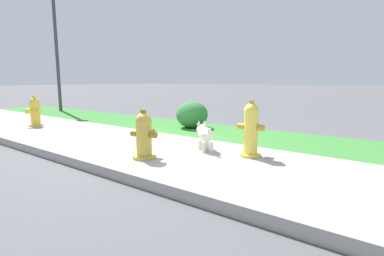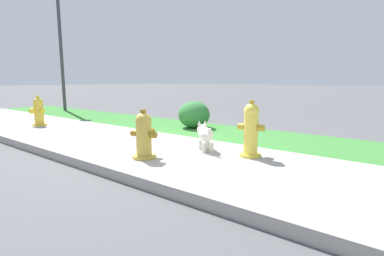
{
  "view_description": "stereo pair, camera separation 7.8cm",
  "coord_description": "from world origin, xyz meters",
  "px_view_note": "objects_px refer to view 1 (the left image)",
  "views": [
    {
      "loc": [
        3.58,
        -3.27,
        1.09
      ],
      "look_at": [
        0.99,
        0.1,
        0.4
      ],
      "focal_mm": 28.0,
      "sensor_mm": 36.0,
      "label": 1
    },
    {
      "loc": [
        3.64,
        -3.22,
        1.09
      ],
      "look_at": [
        0.99,
        0.1,
        0.4
      ],
      "focal_mm": 28.0,
      "sensor_mm": 36.0,
      "label": 2
    }
  ],
  "objects_px": {
    "fire_hydrant_at_driveway": "(251,130)",
    "small_white_dog": "(205,134)",
    "fire_hydrant_by_grass_verge": "(35,112)",
    "fire_hydrant_mid_block": "(144,136)",
    "street_lamp": "(55,24)",
    "shrub_bush_near_lamp": "(192,115)"
  },
  "relations": [
    {
      "from": "fire_hydrant_at_driveway",
      "to": "small_white_dog",
      "type": "distance_m",
      "value": 0.74
    },
    {
      "from": "fire_hydrant_by_grass_verge",
      "to": "fire_hydrant_at_driveway",
      "type": "relative_size",
      "value": 0.89
    },
    {
      "from": "fire_hydrant_mid_block",
      "to": "fire_hydrant_at_driveway",
      "type": "xyz_separation_m",
      "value": [
        1.11,
        1.0,
        0.06
      ]
    },
    {
      "from": "small_white_dog",
      "to": "street_lamp",
      "type": "distance_m",
      "value": 8.21
    },
    {
      "from": "street_lamp",
      "to": "fire_hydrant_at_driveway",
      "type": "bearing_deg",
      "value": -11.84
    },
    {
      "from": "street_lamp",
      "to": "shrub_bush_near_lamp",
      "type": "bearing_deg",
      "value": -1.8
    },
    {
      "from": "fire_hydrant_by_grass_verge",
      "to": "shrub_bush_near_lamp",
      "type": "distance_m",
      "value": 3.7
    },
    {
      "from": "fire_hydrant_by_grass_verge",
      "to": "fire_hydrant_at_driveway",
      "type": "bearing_deg",
      "value": -178.41
    },
    {
      "from": "small_white_dog",
      "to": "fire_hydrant_mid_block",
      "type": "bearing_deg",
      "value": 106.13
    },
    {
      "from": "fire_hydrant_mid_block",
      "to": "shrub_bush_near_lamp",
      "type": "relative_size",
      "value": 0.96
    },
    {
      "from": "small_white_dog",
      "to": "shrub_bush_near_lamp",
      "type": "xyz_separation_m",
      "value": [
        -1.51,
        1.64,
        0.05
      ]
    },
    {
      "from": "shrub_bush_near_lamp",
      "to": "fire_hydrant_at_driveway",
      "type": "bearing_deg",
      "value": -34.58
    },
    {
      "from": "fire_hydrant_mid_block",
      "to": "street_lamp",
      "type": "bearing_deg",
      "value": 145.34
    },
    {
      "from": "fire_hydrant_at_driveway",
      "to": "street_lamp",
      "type": "distance_m",
      "value": 8.82
    },
    {
      "from": "fire_hydrant_at_driveway",
      "to": "small_white_dog",
      "type": "bearing_deg",
      "value": 178.5
    },
    {
      "from": "street_lamp",
      "to": "shrub_bush_near_lamp",
      "type": "distance_m",
      "value": 6.58
    },
    {
      "from": "fire_hydrant_mid_block",
      "to": "shrub_bush_near_lamp",
      "type": "height_order",
      "value": "fire_hydrant_mid_block"
    },
    {
      "from": "fire_hydrant_mid_block",
      "to": "fire_hydrant_by_grass_verge",
      "type": "relative_size",
      "value": 0.96
    },
    {
      "from": "fire_hydrant_by_grass_verge",
      "to": "shrub_bush_near_lamp",
      "type": "relative_size",
      "value": 1.0
    },
    {
      "from": "fire_hydrant_at_driveway",
      "to": "shrub_bush_near_lamp",
      "type": "height_order",
      "value": "fire_hydrant_at_driveway"
    },
    {
      "from": "fire_hydrant_mid_block",
      "to": "fire_hydrant_by_grass_verge",
      "type": "xyz_separation_m",
      "value": [
        -4.19,
        0.49,
        0.02
      ]
    },
    {
      "from": "fire_hydrant_mid_block",
      "to": "fire_hydrant_at_driveway",
      "type": "height_order",
      "value": "fire_hydrant_at_driveway"
    }
  ]
}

